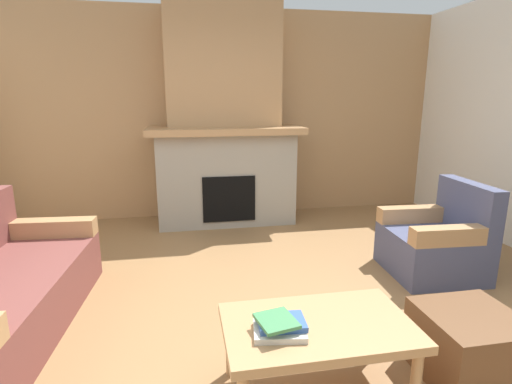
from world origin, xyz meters
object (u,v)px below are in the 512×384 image
fireplace (225,132)px  ottoman (469,346)px  coffee_table (318,332)px  armchair (437,243)px

fireplace → ottoman: (1.04, -3.29, -0.96)m
coffee_table → ottoman: (0.90, -0.03, -0.18)m
armchair → ottoman: size_ratio=1.63×
fireplace → coffee_table: (0.13, -3.26, -0.79)m
fireplace → coffee_table: fireplace is taller
coffee_table → fireplace: bearing=92.4°
ottoman → armchair: bearing=62.3°
coffee_table → ottoman: size_ratio=1.92×
fireplace → armchair: size_ratio=3.18×
armchair → coffee_table: armchair is taller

